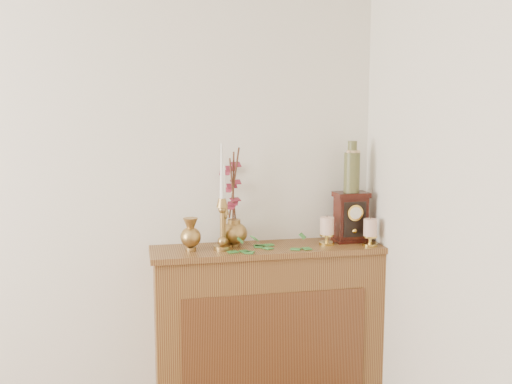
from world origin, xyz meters
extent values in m
cube|color=brown|center=(1.40, 2.10, 0.45)|extent=(1.20, 0.30, 0.90)
cube|color=brown|center=(1.40, 1.95, 0.41)|extent=(0.96, 0.01, 0.63)
cube|color=brown|center=(1.40, 2.10, 0.92)|extent=(1.24, 0.34, 0.03)
cylinder|color=#A37E41|center=(1.15, 2.07, 0.94)|extent=(0.09, 0.09, 0.02)
sphere|color=#A37E41|center=(1.15, 2.07, 0.98)|extent=(0.05, 0.05, 0.05)
cylinder|color=#A37E41|center=(1.15, 2.07, 1.06)|extent=(0.02, 0.02, 0.16)
sphere|color=#A37E41|center=(1.15, 2.07, 1.14)|extent=(0.04, 0.04, 0.04)
cone|color=#A37E41|center=(1.15, 2.07, 1.17)|extent=(0.06, 0.06, 0.05)
cone|color=white|center=(1.15, 2.07, 1.33)|extent=(0.03, 0.03, 0.28)
cylinder|color=#A37E41|center=(1.17, 2.10, 0.94)|extent=(0.07, 0.07, 0.02)
sphere|color=#A37E41|center=(1.17, 2.10, 0.97)|extent=(0.04, 0.04, 0.04)
cylinder|color=#A37E41|center=(1.17, 2.10, 1.03)|extent=(0.02, 0.02, 0.13)
sphere|color=#A37E41|center=(1.17, 2.10, 1.10)|extent=(0.03, 0.03, 0.03)
cone|color=#A37E41|center=(1.17, 2.10, 1.13)|extent=(0.05, 0.05, 0.04)
cone|color=white|center=(1.17, 2.10, 1.25)|extent=(0.02, 0.02, 0.23)
cylinder|color=#A37E41|center=(0.99, 2.08, 0.94)|extent=(0.05, 0.05, 0.02)
sphere|color=#A37E41|center=(0.99, 2.08, 1.00)|extent=(0.11, 0.11, 0.11)
cone|color=#A37E41|center=(0.99, 2.08, 1.07)|extent=(0.08, 0.08, 0.05)
cylinder|color=#A37E41|center=(1.22, 2.16, 0.94)|extent=(0.06, 0.06, 0.01)
ellipsoid|color=#A37E41|center=(1.22, 2.16, 1.00)|extent=(0.14, 0.14, 0.12)
cylinder|color=#A37E41|center=(1.22, 2.16, 1.06)|extent=(0.07, 0.07, 0.03)
cylinder|color=#472819|center=(1.22, 2.16, 1.23)|extent=(0.05, 0.08, 0.34)
cylinder|color=#472819|center=(1.22, 2.17, 1.24)|extent=(0.01, 0.07, 0.37)
cylinder|color=#472819|center=(1.23, 2.17, 1.26)|extent=(0.04, 0.13, 0.39)
cylinder|color=gold|center=(1.71, 2.07, 0.94)|extent=(0.08, 0.08, 0.01)
cylinder|color=gold|center=(1.71, 2.07, 0.96)|extent=(0.02, 0.02, 0.04)
cylinder|color=gold|center=(1.71, 2.07, 0.98)|extent=(0.08, 0.08, 0.01)
cylinder|color=#FCE7C5|center=(1.71, 2.07, 1.03)|extent=(0.07, 0.07, 0.09)
cylinder|color=#472819|center=(1.71, 2.07, 1.08)|extent=(0.00, 0.00, 0.01)
cylinder|color=gold|center=(1.93, 2.00, 0.94)|extent=(0.08, 0.08, 0.01)
cylinder|color=gold|center=(1.93, 2.00, 0.96)|extent=(0.02, 0.02, 0.04)
cylinder|color=gold|center=(1.93, 2.00, 0.98)|extent=(0.07, 0.07, 0.01)
cylinder|color=#FCE7C5|center=(1.93, 2.00, 1.03)|extent=(0.07, 0.07, 0.09)
cylinder|color=#472819|center=(1.93, 2.00, 1.08)|extent=(0.00, 0.00, 0.01)
cube|color=#30762D|center=(1.54, 2.05, 0.93)|extent=(0.06, 0.07, 0.00)
cube|color=#30762D|center=(1.21, 2.09, 0.93)|extent=(0.06, 0.06, 0.00)
cube|color=#30762D|center=(1.18, 2.06, 0.93)|extent=(0.06, 0.07, 0.00)
cube|color=#30762D|center=(1.52, 2.07, 0.93)|extent=(0.06, 0.07, 0.00)
cube|color=#30762D|center=(1.37, 2.01, 0.93)|extent=(0.06, 0.05, 0.00)
cube|color=#30762D|center=(1.24, 2.03, 0.93)|extent=(0.06, 0.07, 0.00)
cube|color=#30762D|center=(1.50, 2.03, 0.93)|extent=(0.05, 0.06, 0.00)
cube|color=#30762D|center=(1.54, 2.04, 0.93)|extent=(0.06, 0.06, 0.00)
cube|color=#30762D|center=(1.61, 2.01, 0.93)|extent=(0.06, 0.05, 0.00)
cube|color=#30762D|center=(1.24, 2.05, 0.98)|extent=(0.05, 0.05, 0.03)
cube|color=#30762D|center=(1.30, 1.99, 1.00)|extent=(0.05, 0.05, 0.03)
cube|color=#30762D|center=(1.57, 2.04, 0.99)|extent=(0.05, 0.05, 0.03)
cube|color=#38100B|center=(1.86, 2.13, 0.94)|extent=(0.19, 0.13, 0.02)
cube|color=#38100B|center=(1.86, 2.13, 1.06)|extent=(0.17, 0.12, 0.24)
cube|color=#38100B|center=(1.86, 2.13, 1.19)|extent=(0.19, 0.13, 0.03)
cube|color=black|center=(1.87, 2.07, 1.06)|extent=(0.13, 0.01, 0.19)
cylinder|color=gold|center=(1.87, 2.07, 1.10)|extent=(0.09, 0.01, 0.09)
cylinder|color=silver|center=(1.87, 2.07, 1.10)|extent=(0.07, 0.01, 0.07)
sphere|color=gold|center=(1.87, 2.08, 1.00)|extent=(0.03, 0.03, 0.03)
cylinder|color=#193223|center=(1.86, 2.13, 1.31)|extent=(0.09, 0.09, 0.21)
cylinder|color=#193223|center=(1.86, 2.13, 1.44)|extent=(0.05, 0.05, 0.07)
cylinder|color=tan|center=(1.86, 2.13, 1.42)|extent=(0.06, 0.06, 0.02)
camera|label=1|loc=(0.72, -0.91, 1.65)|focal=42.00mm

